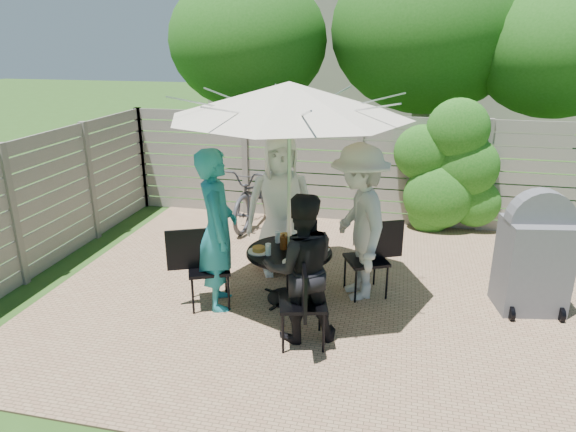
% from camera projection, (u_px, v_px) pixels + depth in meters
% --- Properties ---
extents(backyard_envelope, '(60.00, 60.00, 5.00)m').
position_uv_depth(backyard_envelope, '(388.00, 53.00, 14.78)').
color(backyard_envelope, '#294B17').
rests_on(backyard_envelope, ground).
extents(patio_table, '(1.29, 1.29, 0.66)m').
position_uv_depth(patio_table, '(289.00, 266.00, 6.13)').
color(patio_table, black).
rests_on(patio_table, ground).
extents(umbrella, '(3.45, 3.45, 2.60)m').
position_uv_depth(umbrella, '(289.00, 99.00, 5.48)').
color(umbrella, silver).
rests_on(umbrella, ground).
extents(chair_back, '(0.49, 0.64, 0.83)m').
position_uv_depth(chair_back, '(279.00, 250.00, 7.09)').
color(chair_back, black).
rests_on(chair_back, ground).
extents(person_back, '(1.07, 0.88, 1.88)m').
position_uv_depth(person_back, '(280.00, 206.00, 6.74)').
color(person_back, white).
rests_on(person_back, ground).
extents(chair_left, '(0.75, 0.62, 0.98)m').
position_uv_depth(chair_left, '(208.00, 283.00, 6.05)').
color(chair_left, black).
rests_on(chair_left, ground).
extents(person_left, '(0.67, 0.81, 1.91)m').
position_uv_depth(person_left, '(217.00, 230.00, 5.85)').
color(person_left, teal).
rests_on(person_left, ground).
extents(chair_front, '(0.57, 0.75, 0.98)m').
position_uv_depth(chair_front, '(302.00, 319.00, 5.27)').
color(chair_front, black).
rests_on(chair_front, ground).
extents(person_front, '(0.94, 0.84, 1.61)m').
position_uv_depth(person_front, '(301.00, 268.00, 5.24)').
color(person_front, black).
rests_on(person_front, ground).
extents(chair_right, '(0.73, 0.61, 0.95)m').
position_uv_depth(chair_right, '(367.00, 273.00, 6.31)').
color(chair_right, black).
rests_on(chair_right, ground).
extents(person_right, '(1.10, 1.40, 1.91)m').
position_uv_depth(person_right, '(359.00, 223.00, 6.07)').
color(person_right, beige).
rests_on(person_right, ground).
extents(plate_back, '(0.26, 0.26, 0.06)m').
position_uv_depth(plate_back, '(285.00, 237.00, 6.39)').
color(plate_back, white).
rests_on(plate_back, patio_table).
extents(plate_left, '(0.26, 0.26, 0.06)m').
position_uv_depth(plate_left, '(259.00, 250.00, 6.00)').
color(plate_left, white).
rests_on(plate_left, patio_table).
extents(plate_front, '(0.26, 0.26, 0.06)m').
position_uv_depth(plate_front, '(294.00, 261.00, 5.72)').
color(plate_front, white).
rests_on(plate_front, patio_table).
extents(plate_right, '(0.26, 0.26, 0.06)m').
position_uv_depth(plate_right, '(319.00, 247.00, 6.10)').
color(plate_right, white).
rests_on(plate_right, patio_table).
extents(plate_extra, '(0.24, 0.24, 0.06)m').
position_uv_depth(plate_extra, '(309.00, 258.00, 5.79)').
color(plate_extra, white).
rests_on(plate_extra, patio_table).
extents(glass_back, '(0.07, 0.07, 0.14)m').
position_uv_depth(glass_back, '(278.00, 237.00, 6.27)').
color(glass_back, silver).
rests_on(glass_back, patio_table).
extents(glass_left, '(0.07, 0.07, 0.14)m').
position_uv_depth(glass_left, '(268.00, 249.00, 5.90)').
color(glass_left, silver).
rests_on(glass_left, patio_table).
extents(glass_front, '(0.07, 0.07, 0.14)m').
position_uv_depth(glass_front, '(302.00, 253.00, 5.81)').
color(glass_front, silver).
rests_on(glass_front, patio_table).
extents(glass_right, '(0.07, 0.07, 0.14)m').
position_uv_depth(glass_right, '(309.00, 240.00, 6.17)').
color(glass_right, silver).
rests_on(glass_right, patio_table).
extents(syrup_jug, '(0.09, 0.09, 0.16)m').
position_uv_depth(syrup_jug, '(284.00, 243.00, 6.07)').
color(syrup_jug, '#59280C').
rests_on(syrup_jug, patio_table).
extents(coffee_cup, '(0.08, 0.08, 0.12)m').
position_uv_depth(coffee_cup, '(295.00, 238.00, 6.26)').
color(coffee_cup, '#C6B293').
rests_on(coffee_cup, patio_table).
extents(bicycle, '(0.86, 2.00, 1.02)m').
position_uv_depth(bicycle, '(257.00, 194.00, 8.75)').
color(bicycle, '#333338').
rests_on(bicycle, ground).
extents(bbq_grill, '(0.80, 0.67, 1.46)m').
position_uv_depth(bbq_grill, '(534.00, 257.00, 5.85)').
color(bbq_grill, '#5B5B60').
rests_on(bbq_grill, ground).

